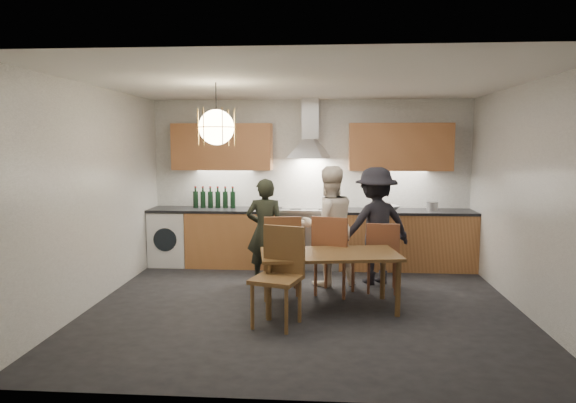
# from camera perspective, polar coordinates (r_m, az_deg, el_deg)

# --- Properties ---
(ground) EXTENTS (5.00, 5.00, 0.00)m
(ground) POSITION_cam_1_polar(r_m,az_deg,el_deg) (6.21, 1.80, -11.51)
(ground) COLOR black
(ground) RESTS_ON ground
(room_shell) EXTENTS (5.02, 4.52, 2.61)m
(room_shell) POSITION_cam_1_polar(r_m,az_deg,el_deg) (5.91, 1.86, 4.42)
(room_shell) COLOR white
(room_shell) RESTS_ON ground
(counter_run) EXTENTS (5.00, 0.62, 0.90)m
(counter_run) POSITION_cam_1_polar(r_m,az_deg,el_deg) (7.99, 2.57, -4.09)
(counter_run) COLOR #C6844C
(counter_run) RESTS_ON ground
(range_stove) EXTENTS (0.90, 0.60, 0.92)m
(range_stove) POSITION_cam_1_polar(r_m,az_deg,el_deg) (7.99, 2.40, -4.15)
(range_stove) COLOR silver
(range_stove) RESTS_ON ground
(wall_fixtures) EXTENTS (4.30, 0.54, 1.10)m
(wall_fixtures) POSITION_cam_1_polar(r_m,az_deg,el_deg) (7.97, 2.48, 6.17)
(wall_fixtures) COLOR #C57F4C
(wall_fixtures) RESTS_ON ground
(pendant_lamp) EXTENTS (0.43, 0.43, 0.70)m
(pendant_lamp) POSITION_cam_1_polar(r_m,az_deg,el_deg) (5.93, -7.96, 8.17)
(pendant_lamp) COLOR black
(pendant_lamp) RESTS_ON ground
(dining_table) EXTENTS (1.68, 1.02, 0.66)m
(dining_table) POSITION_cam_1_polar(r_m,az_deg,el_deg) (5.97, 4.64, -6.41)
(dining_table) COLOR brown
(dining_table) RESTS_ON ground
(chair_back_left) EXTENTS (0.52, 0.52, 1.02)m
(chair_back_left) POSITION_cam_1_polar(r_m,az_deg,el_deg) (6.50, -0.66, -5.37)
(chair_back_left) COLOR brown
(chair_back_left) RESTS_ON ground
(chair_back_mid) EXTENTS (0.59, 0.59, 1.02)m
(chair_back_mid) POSITION_cam_1_polar(r_m,az_deg,el_deg) (6.47, 4.95, -5.43)
(chair_back_mid) COLOR brown
(chair_back_mid) RESTS_ON ground
(chair_back_right) EXTENTS (0.45, 0.45, 0.92)m
(chair_back_right) POSITION_cam_1_polar(r_m,az_deg,el_deg) (6.70, 10.43, -5.62)
(chair_back_right) COLOR brown
(chair_back_right) RESTS_ON ground
(chair_front) EXTENTS (0.59, 0.59, 1.04)m
(chair_front) POSITION_cam_1_polar(r_m,az_deg,el_deg) (5.50, -0.90, -7.47)
(chair_front) COLOR brown
(chair_front) RESTS_ON ground
(person_left) EXTENTS (0.53, 0.35, 1.44)m
(person_left) POSITION_cam_1_polar(r_m,az_deg,el_deg) (7.07, -2.55, -3.26)
(person_left) COLOR black
(person_left) RESTS_ON ground
(person_mid) EXTENTS (0.96, 0.86, 1.62)m
(person_mid) POSITION_cam_1_polar(r_m,az_deg,el_deg) (6.96, 4.54, -2.71)
(person_mid) COLOR white
(person_mid) RESTS_ON ground
(person_right) EXTENTS (1.18, 0.94, 1.60)m
(person_right) POSITION_cam_1_polar(r_m,az_deg,el_deg) (7.12, 9.69, -2.65)
(person_right) COLOR black
(person_right) RESTS_ON ground
(mixing_bowl) EXTENTS (0.42, 0.42, 0.08)m
(mixing_bowl) POSITION_cam_1_polar(r_m,az_deg,el_deg) (7.93, 11.09, -0.70)
(mixing_bowl) COLOR #AAABAE
(mixing_bowl) RESTS_ON counter_run
(stock_pot) EXTENTS (0.20, 0.20, 0.12)m
(stock_pot) POSITION_cam_1_polar(r_m,az_deg,el_deg) (8.11, 15.73, -0.53)
(stock_pot) COLOR #BBBABE
(stock_pot) RESTS_ON counter_run
(wine_bottles) EXTENTS (0.68, 0.08, 0.34)m
(wine_bottles) POSITION_cam_1_polar(r_m,az_deg,el_deg) (8.18, -8.21, 0.47)
(wine_bottles) COLOR black
(wine_bottles) RESTS_ON counter_run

